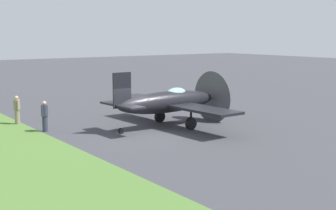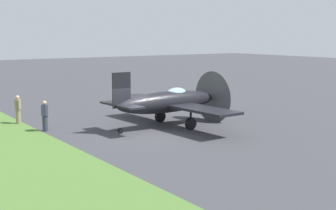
# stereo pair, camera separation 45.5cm
# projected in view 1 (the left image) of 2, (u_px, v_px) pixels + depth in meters

# --- Properties ---
(ground_plane) EXTENTS (160.00, 160.00, 0.00)m
(ground_plane) POSITION_uv_depth(u_px,v_px,m) (140.00, 136.00, 25.54)
(ground_plane) COLOR #38383D
(airplane_lead) EXTENTS (9.87, 7.82, 3.52)m
(airplane_lead) POSITION_uv_depth(u_px,v_px,m) (170.00, 102.00, 27.94)
(airplane_lead) COLOR black
(airplane_lead) RESTS_ON ground
(ground_crew_chief) EXTENTS (0.46, 0.49, 1.73)m
(ground_crew_chief) POSITION_uv_depth(u_px,v_px,m) (45.00, 115.00, 26.55)
(ground_crew_chief) COLOR #2D3342
(ground_crew_chief) RESTS_ON ground
(ground_crew_mechanic) EXTENTS (0.63, 0.38, 1.73)m
(ground_crew_mechanic) POSITION_uv_depth(u_px,v_px,m) (17.00, 109.00, 28.77)
(ground_crew_mechanic) COLOR #847A5B
(ground_crew_mechanic) RESTS_ON ground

